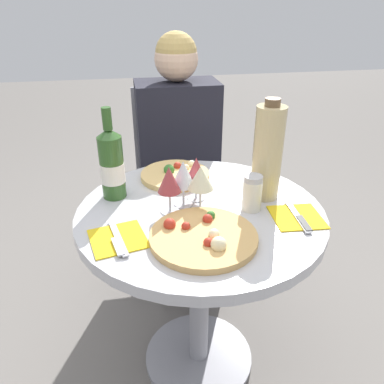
{
  "coord_description": "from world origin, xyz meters",
  "views": [
    {
      "loc": [
        -0.21,
        -1.02,
        1.31
      ],
      "look_at": [
        -0.04,
        -0.07,
        0.81
      ],
      "focal_mm": 35.0,
      "sensor_mm": 36.0,
      "label": 1
    }
  ],
  "objects_px": {
    "chair_behind_diner": "(177,180)",
    "wine_bottle": "(112,164)",
    "pizza_large": "(203,237)",
    "dining_table": "(200,248)",
    "tall_carafe": "(268,153)",
    "seated_diner": "(181,177)"
  },
  "relations": [
    {
      "from": "chair_behind_diner",
      "to": "wine_bottle",
      "type": "distance_m",
      "value": 0.8
    },
    {
      "from": "chair_behind_diner",
      "to": "pizza_large",
      "type": "height_order",
      "value": "chair_behind_diner"
    },
    {
      "from": "dining_table",
      "to": "chair_behind_diner",
      "type": "height_order",
      "value": "chair_behind_diner"
    },
    {
      "from": "wine_bottle",
      "to": "dining_table",
      "type": "bearing_deg",
      "value": -27.19
    },
    {
      "from": "pizza_large",
      "to": "tall_carafe",
      "type": "distance_m",
      "value": 0.37
    },
    {
      "from": "chair_behind_diner",
      "to": "wine_bottle",
      "type": "height_order",
      "value": "wine_bottle"
    },
    {
      "from": "pizza_large",
      "to": "dining_table",
      "type": "bearing_deg",
      "value": 81.31
    },
    {
      "from": "dining_table",
      "to": "tall_carafe",
      "type": "relative_size",
      "value": 2.38
    },
    {
      "from": "dining_table",
      "to": "pizza_large",
      "type": "xyz_separation_m",
      "value": [
        -0.03,
        -0.17,
        0.17
      ]
    },
    {
      "from": "pizza_large",
      "to": "chair_behind_diner",
      "type": "bearing_deg",
      "value": 86.48
    },
    {
      "from": "dining_table",
      "to": "chair_behind_diner",
      "type": "bearing_deg",
      "value": 87.65
    },
    {
      "from": "chair_behind_diner",
      "to": "pizza_large",
      "type": "distance_m",
      "value": 0.98
    },
    {
      "from": "seated_diner",
      "to": "tall_carafe",
      "type": "distance_m",
      "value": 0.69
    },
    {
      "from": "dining_table",
      "to": "chair_behind_diner",
      "type": "relative_size",
      "value": 0.87
    },
    {
      "from": "seated_diner",
      "to": "wine_bottle",
      "type": "xyz_separation_m",
      "value": [
        -0.3,
        -0.48,
        0.29
      ]
    },
    {
      "from": "seated_diner",
      "to": "tall_carafe",
      "type": "bearing_deg",
      "value": 109.23
    },
    {
      "from": "dining_table",
      "to": "chair_behind_diner",
      "type": "distance_m",
      "value": 0.78
    },
    {
      "from": "dining_table",
      "to": "seated_diner",
      "type": "distance_m",
      "value": 0.62
    },
    {
      "from": "wine_bottle",
      "to": "tall_carafe",
      "type": "xyz_separation_m",
      "value": [
        0.5,
        -0.09,
        0.04
      ]
    },
    {
      "from": "chair_behind_diner",
      "to": "seated_diner",
      "type": "relative_size",
      "value": 0.77
    },
    {
      "from": "dining_table",
      "to": "wine_bottle",
      "type": "height_order",
      "value": "wine_bottle"
    },
    {
      "from": "wine_bottle",
      "to": "seated_diner",
      "type": "bearing_deg",
      "value": 57.89
    }
  ]
}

